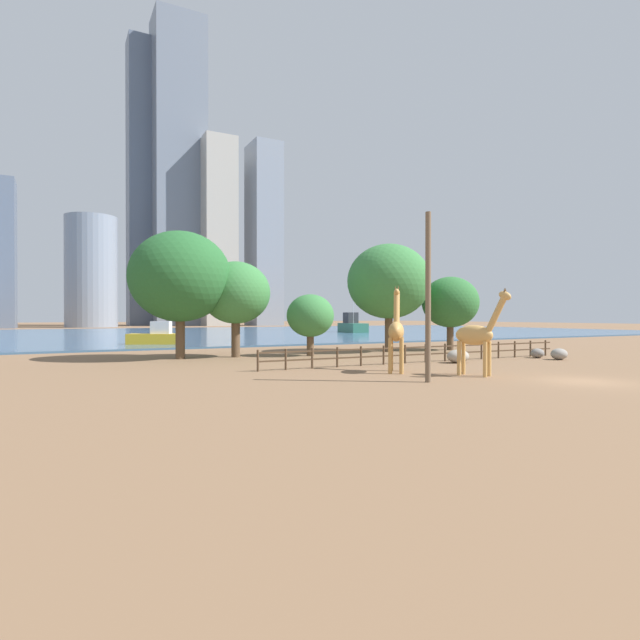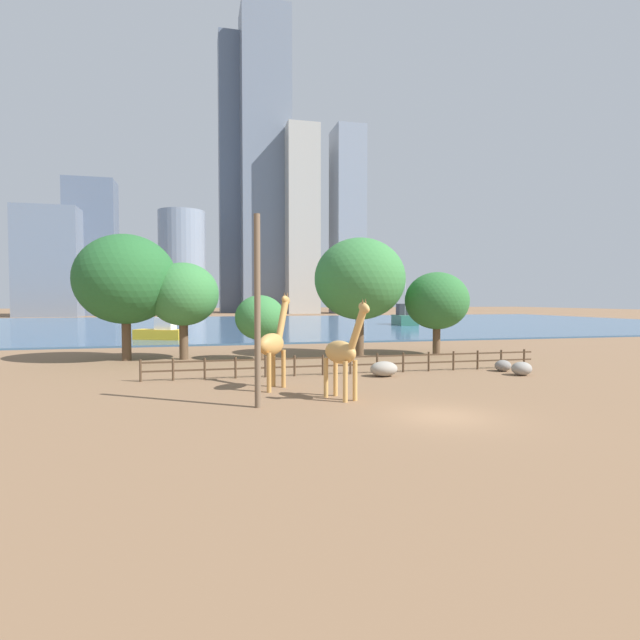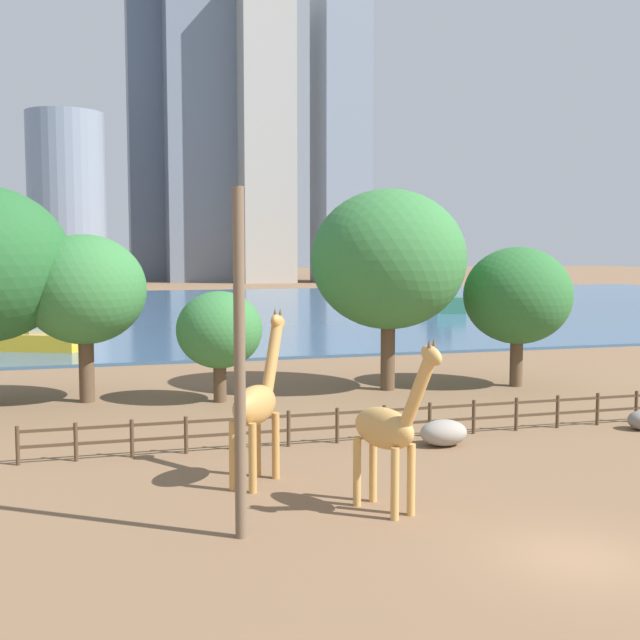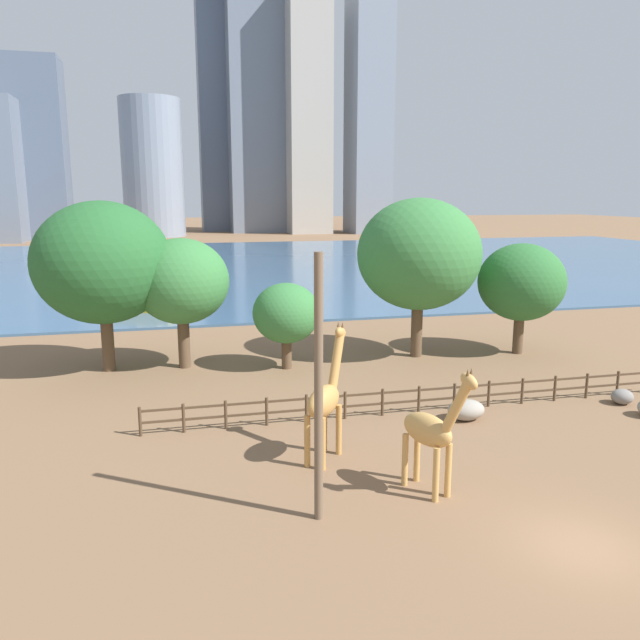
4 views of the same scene
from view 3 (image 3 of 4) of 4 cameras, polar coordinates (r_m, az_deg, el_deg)
ground_plane at (r=96.25m, az=-9.59°, el=0.79°), size 400.00×400.00×0.00m
harbor_water at (r=93.27m, az=-9.39°, el=0.72°), size 180.00×86.00×0.20m
giraffe_tall at (r=24.24m, az=-4.48°, el=-5.94°), size 2.48×2.95×5.20m
giraffe_companion at (r=21.61m, az=4.90°, el=-7.72°), size 1.78×3.16×4.83m
utility_pole at (r=19.39m, az=-5.74°, el=-3.21°), size 0.28×0.28×8.53m
boulder_near_fence at (r=29.37m, az=8.78°, el=-7.93°), size 1.74×1.26×0.95m
enclosure_fence at (r=29.99m, az=4.83°, el=-7.07°), size 26.12×0.14×1.30m
tree_left_large at (r=38.17m, az=-16.40°, el=2.05°), size 5.58×5.58×7.73m
tree_center_broad at (r=42.18m, az=13.88°, el=1.67°), size 5.51×5.51×7.16m
tree_right_tall at (r=37.08m, az=-7.17°, el=-0.73°), size 3.95×3.95×5.13m
tree_right_small at (r=39.95m, az=4.89°, el=4.29°), size 7.71×7.71×10.01m
boat_ferry at (r=90.16m, az=8.63°, el=1.48°), size 4.65×9.12×7.83m
boat_sailboat at (r=57.29m, az=-19.22°, el=-1.22°), size 6.09×4.35×2.53m
skyline_tower_needle at (r=163.43m, az=-17.53°, el=8.14°), size 14.77×14.77×32.99m
skyline_block_central at (r=189.80m, az=-11.69°, el=18.10°), size 12.14×10.19×100.40m
skyline_block_left at (r=173.98m, az=-3.99°, el=13.36°), size 11.00×13.22×64.38m
skyline_block_right at (r=184.74m, az=-8.29°, el=19.59°), size 17.21×14.92×107.10m
skyline_tower_short at (r=175.10m, az=1.48°, el=13.29°), size 10.07×12.98×64.22m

